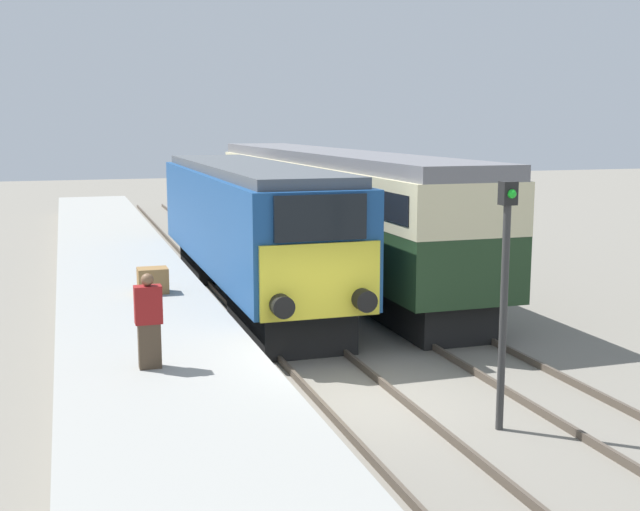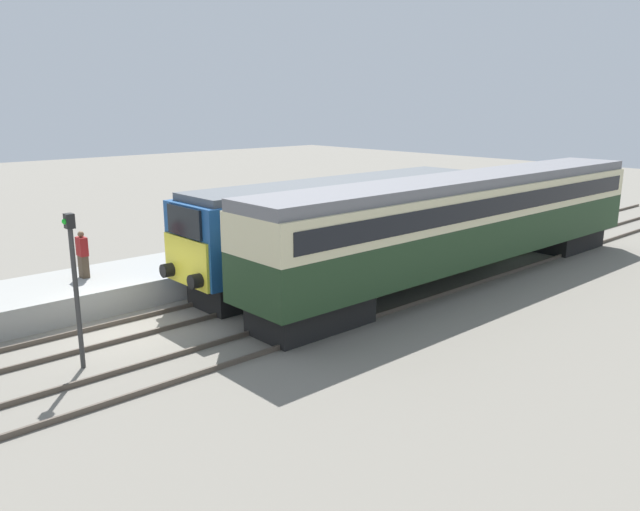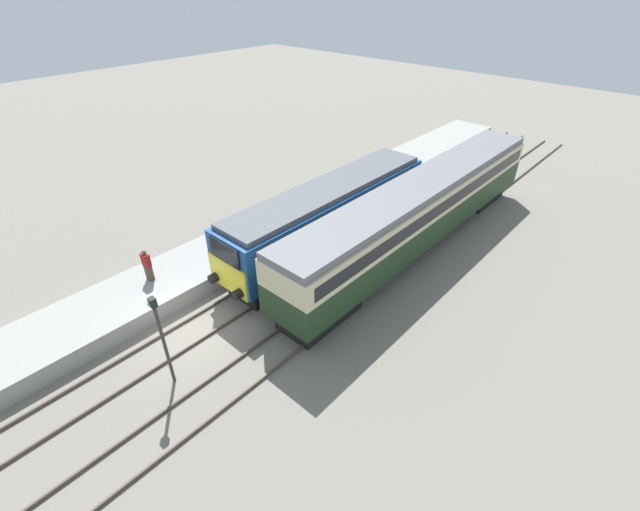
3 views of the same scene
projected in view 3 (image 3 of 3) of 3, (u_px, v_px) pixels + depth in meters
name	position (u px, v px, depth m)	size (l,w,h in m)	color
ground_plane	(194.00, 331.00, 18.13)	(120.00, 120.00, 0.00)	slate
platform_left	(278.00, 227.00, 24.66)	(3.50, 50.00, 0.86)	gray
rails_near_track	(280.00, 278.00, 21.17)	(1.51, 60.00, 0.14)	#4C4238
rails_far_track	(331.00, 308.00, 19.28)	(1.50, 60.00, 0.14)	#4C4238
locomotive	(329.00, 215.00, 22.32)	(2.70, 13.67, 3.76)	black
passenger_carriage	(420.00, 208.00, 22.32)	(2.75, 20.03, 3.97)	black
person_on_platform	(147.00, 265.00, 19.33)	(0.44, 0.26, 1.58)	#473828
signal_post	(162.00, 335.00, 14.65)	(0.24, 0.28, 3.96)	#333333
luggage_crate	(258.00, 230.00, 22.90)	(0.70, 0.56, 0.60)	olive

